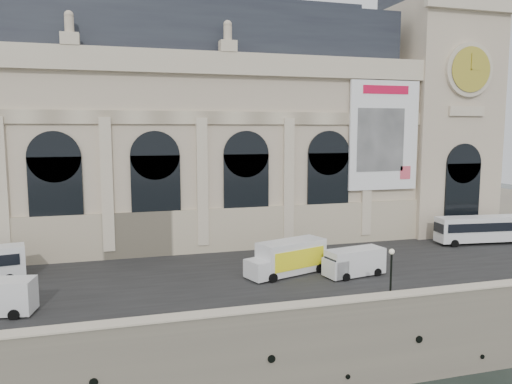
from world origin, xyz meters
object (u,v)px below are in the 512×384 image
bus_right (482,229)px  van_c (352,263)px  box_truck (288,258)px  lamp_right (391,276)px

bus_right → van_c: 22.63m
bus_right → van_c: (-21.22, -7.83, -0.56)m
bus_right → box_truck: bearing=-168.1°
box_truck → lamp_right: 10.92m
van_c → lamp_right: size_ratio=1.40×
box_truck → bus_right: bearing=11.9°
box_truck → lamp_right: (5.29, -9.53, 0.56)m
bus_right → lamp_right: bearing=-144.8°
bus_right → box_truck: (-26.85, -5.65, -0.25)m
van_c → box_truck: box_truck is taller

